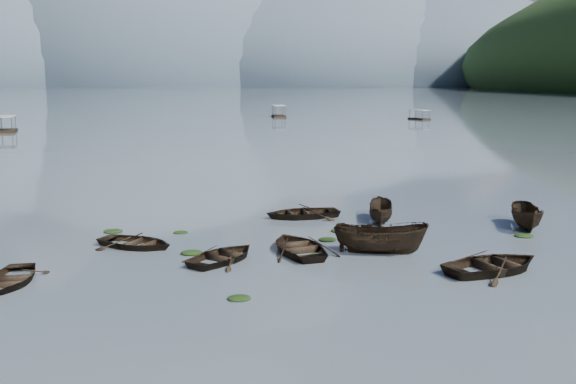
{
  "coord_description": "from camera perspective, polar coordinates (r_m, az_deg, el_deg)",
  "views": [
    {
      "loc": [
        -5.27,
        -25.95,
        8.75
      ],
      "look_at": [
        0.0,
        12.0,
        2.0
      ],
      "focal_mm": 40.0,
      "sensor_mm": 36.0,
      "label": 1
    }
  ],
  "objects": [
    {
      "name": "rowboat_5",
      "position": [
        40.85,
        20.43,
        -3.02
      ],
      "size": [
        2.92,
        4.61,
        1.67
      ],
      "primitive_type": "imported",
      "rotation": [
        0.0,
        0.0,
        -0.33
      ],
      "color": "black",
      "rests_on": "ground"
    },
    {
      "name": "pontoon_left",
      "position": [
        118.09,
        -23.7,
        4.9
      ],
      "size": [
        3.89,
        7.14,
        2.6
      ],
      "primitive_type": null,
      "rotation": [
        0.0,
        0.0,
        0.16
      ],
      "color": "black",
      "rests_on": "ground"
    },
    {
      "name": "rowboat_8",
      "position": [
        40.43,
        8.19,
        -2.61
      ],
      "size": [
        2.44,
        4.12,
        1.49
      ],
      "primitive_type": "imported",
      "rotation": [
        0.0,
        0.0,
        2.87
      ],
      "color": "black",
      "rests_on": "ground"
    },
    {
      "name": "rowboat_4",
      "position": [
        31.31,
        17.85,
        -6.73
      ],
      "size": [
        5.99,
        5.05,
        1.06
      ],
      "primitive_type": "imported",
      "rotation": [
        0.0,
        0.0,
        1.88
      ],
      "color": "black",
      "rests_on": "ground"
    },
    {
      "name": "rowboat_6",
      "position": [
        34.97,
        -13.37,
        -4.78
      ],
      "size": [
        5.25,
        4.85,
        0.89
      ],
      "primitive_type": "imported",
      "rotation": [
        0.0,
        0.0,
        1.02
      ],
      "color": "black",
      "rests_on": "ground"
    },
    {
      "name": "weed_clump_4",
      "position": [
        38.57,
        20.25,
        -3.75
      ],
      "size": [
        1.09,
        0.86,
        0.23
      ],
      "primitive_type": "ellipsoid",
      "color": "black",
      "rests_on": "ground"
    },
    {
      "name": "rowboat_7",
      "position": [
        41.25,
        1.28,
        -2.26
      ],
      "size": [
        5.12,
        3.93,
        0.99
      ],
      "primitive_type": "imported",
      "rotation": [
        0.0,
        0.0,
        4.83
      ],
      "color": "black",
      "rests_on": "ground"
    },
    {
      "name": "weed_clump_2",
      "position": [
        32.15,
        2.65,
        -5.81
      ],
      "size": [
        1.1,
        0.88,
        0.24
      ],
      "primitive_type": "ellipsoid",
      "color": "black",
      "rests_on": "ground"
    },
    {
      "name": "pontoon_centre",
      "position": [
        151.81,
        -0.83,
        6.68
      ],
      "size": [
        3.0,
        6.93,
        2.64
      ],
      "primitive_type": null,
      "rotation": [
        0.0,
        0.0,
        -0.02
      ],
      "color": "black",
      "rests_on": "ground"
    },
    {
      "name": "rowboat_0",
      "position": [
        30.7,
        -23.36,
        -7.41
      ],
      "size": [
        2.93,
        4.04,
        0.82
      ],
      "primitive_type": "imported",
      "rotation": [
        0.0,
        0.0,
        0.02
      ],
      "color": "black",
      "rests_on": "ground"
    },
    {
      "name": "haze_mtn_d",
      "position": [
        981.46,
        11.6,
        9.27
      ],
      "size": [
        520.0,
        520.0,
        220.0
      ],
      "primitive_type": "ellipsoid",
      "color": "#475666",
      "rests_on": "ground"
    },
    {
      "name": "weed_clump_5",
      "position": [
        38.61,
        -15.28,
        -3.47
      ],
      "size": [
        1.1,
        0.88,
        0.23
      ],
      "primitive_type": "ellipsoid",
      "color": "black",
      "rests_on": "ground"
    },
    {
      "name": "haze_mtn_b",
      "position": [
        927.61,
        -11.44,
        9.25
      ],
      "size": [
        520.0,
        520.0,
        340.0
      ],
      "primitive_type": "ellipsoid",
      "color": "#475666",
      "rests_on": "ground"
    },
    {
      "name": "weed_clump_0",
      "position": [
        26.28,
        -4.37,
        -9.48
      ],
      "size": [
        0.97,
        0.79,
        0.21
      ],
      "primitive_type": "ellipsoid",
      "color": "black",
      "rests_on": "ground"
    },
    {
      "name": "weed_clump_7",
      "position": [
        37.5,
        4.65,
        -3.54
      ],
      "size": [
        1.1,
        0.88,
        0.24
      ],
      "primitive_type": "ellipsoid",
      "color": "black",
      "rests_on": "ground"
    },
    {
      "name": "haze_mtn_c",
      "position": [
        937.32,
        1.02,
        9.45
      ],
      "size": [
        520.0,
        520.0,
        260.0
      ],
      "primitive_type": "ellipsoid",
      "color": "#475666",
      "rests_on": "ground"
    },
    {
      "name": "rowboat_2",
      "position": [
        33.16,
        8.2,
        -5.41
      ],
      "size": [
        5.09,
        3.06,
        1.84
      ],
      "primitive_type": "imported",
      "rotation": [
        0.0,
        0.0,
        1.29
      ],
      "color": "black",
      "rests_on": "ground"
    },
    {
      "name": "haze_mtn_a",
      "position": [
        960.39,
        -23.57,
        8.64
      ],
      "size": [
        520.0,
        520.0,
        280.0
      ],
      "primitive_type": "ellipsoid",
      "color": "#475666",
      "rests_on": "ground"
    },
    {
      "name": "rowboat_3",
      "position": [
        33.07,
        0.96,
        -5.35
      ],
      "size": [
        4.28,
        5.35,
        0.99
      ],
      "primitive_type": "imported",
      "rotation": [
        0.0,
        0.0,
        3.34
      ],
      "color": "black",
      "rests_on": "ground"
    },
    {
      "name": "pontoon_right",
      "position": [
        144.97,
        11.57,
        6.33
      ],
      "size": [
        3.82,
        5.79,
        2.05
      ],
      "primitive_type": null,
      "rotation": [
        0.0,
        0.0,
        0.32
      ],
      "color": "black",
      "rests_on": "ground"
    },
    {
      "name": "weed_clump_6",
      "position": [
        37.57,
        -9.53,
        -3.62
      ],
      "size": [
        0.86,
        0.71,
        0.18
      ],
      "primitive_type": "ellipsoid",
      "color": "black",
      "rests_on": "ground"
    },
    {
      "name": "ground_plane",
      "position": [
        27.89,
        3.43,
        -8.31
      ],
      "size": [
        2400.0,
        2400.0,
        0.0
      ],
      "primitive_type": "plane",
      "color": "slate"
    },
    {
      "name": "weed_clump_3",
      "position": [
        35.45,
        3.53,
        -4.32
      ],
      "size": [
        0.99,
        0.84,
        0.22
      ],
      "primitive_type": "ellipsoid",
      "color": "black",
      "rests_on": "ground"
    },
    {
      "name": "rowboat_1",
      "position": [
        31.7,
        -5.73,
        -6.08
      ],
      "size": [
        5.1,
        5.18,
        0.88
      ],
      "primitive_type": "imported",
      "rotation": [
        0.0,
        0.0,
        2.41
      ],
      "color": "black",
      "rests_on": "ground"
    },
    {
      "name": "weed_clump_1",
      "position": [
        33.06,
        -8.54,
        -5.47
      ],
      "size": [
        1.12,
        0.9,
        0.25
      ],
      "primitive_type": "ellipsoid",
      "color": "black",
      "rests_on": "ground"
    }
  ]
}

